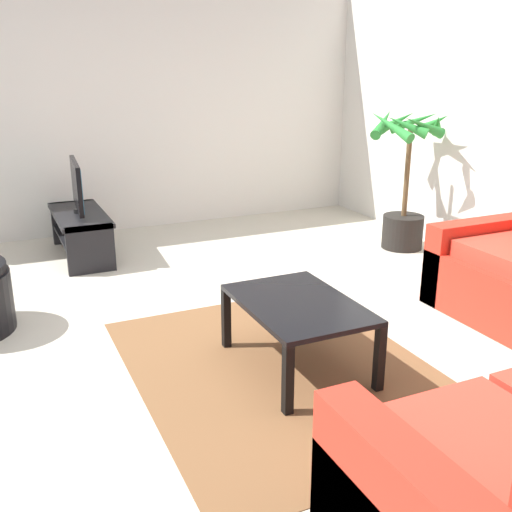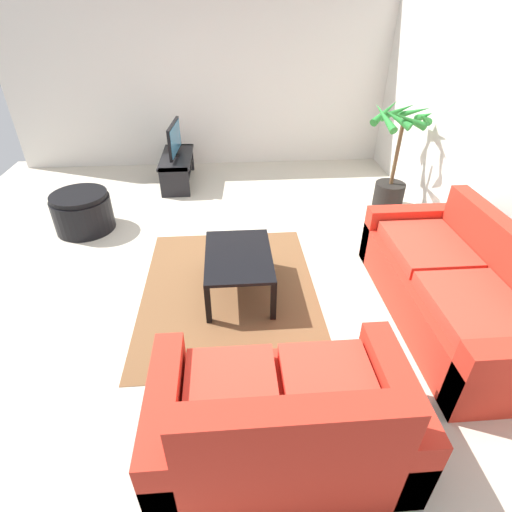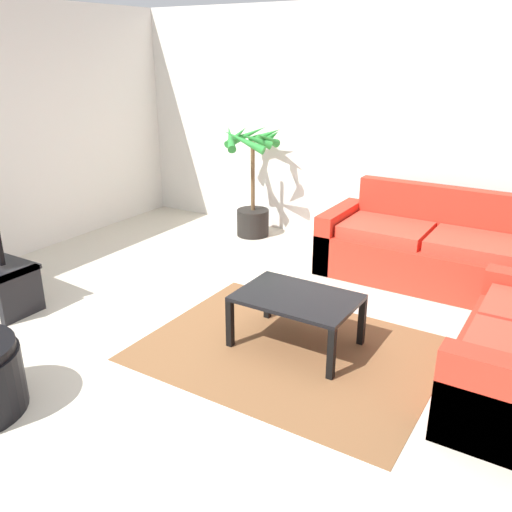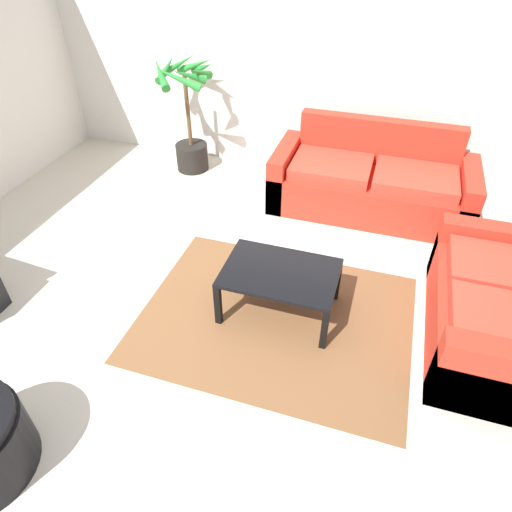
{
  "view_description": "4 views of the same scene",
  "coord_description": "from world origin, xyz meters",
  "px_view_note": "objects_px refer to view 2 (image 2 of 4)",
  "views": [
    {
      "loc": [
        3.46,
        -1.15,
        1.77
      ],
      "look_at": [
        0.15,
        0.37,
        0.58
      ],
      "focal_mm": 41.89,
      "sensor_mm": 36.0,
      "label": 1
    },
    {
      "loc": [
        3.71,
        0.36,
        2.46
      ],
      "look_at": [
        0.62,
        0.6,
        0.41
      ],
      "focal_mm": 27.83,
      "sensor_mm": 36.0,
      "label": 2
    },
    {
      "loc": [
        2.33,
        -2.93,
        2.2
      ],
      "look_at": [
        0.14,
        0.59,
        0.61
      ],
      "focal_mm": 38.05,
      "sensor_mm": 36.0,
      "label": 3
    },
    {
      "loc": [
        1.24,
        -2.19,
        2.73
      ],
      "look_at": [
        0.39,
        0.47,
        0.5
      ],
      "focal_mm": 31.41,
      "sensor_mm": 36.0,
      "label": 4
    }
  ],
  "objects_px": {
    "tv_stand": "(177,165)",
    "ottoman": "(83,212)",
    "couch_loveseat": "(282,422)",
    "coffee_table": "(239,259)",
    "couch_main": "(453,290)",
    "tv": "(175,139)",
    "potted_palm": "(395,164)"
  },
  "relations": [
    {
      "from": "couch_main",
      "to": "tv_stand",
      "type": "xyz_separation_m",
      "value": [
        -3.29,
        -2.68,
        -0.02
      ]
    },
    {
      "from": "couch_loveseat",
      "to": "coffee_table",
      "type": "height_order",
      "value": "couch_loveseat"
    },
    {
      "from": "couch_loveseat",
      "to": "tv_stand",
      "type": "xyz_separation_m",
      "value": [
        -4.44,
        -1.02,
        -0.02
      ]
    },
    {
      "from": "tv",
      "to": "potted_palm",
      "type": "distance_m",
      "value": 3.12
    },
    {
      "from": "couch_loveseat",
      "to": "ottoman",
      "type": "distance_m",
      "value": 3.68
    },
    {
      "from": "ottoman",
      "to": "tv_stand",
      "type": "bearing_deg",
      "value": 143.32
    },
    {
      "from": "coffee_table",
      "to": "ottoman",
      "type": "relative_size",
      "value": 1.3
    },
    {
      "from": "couch_loveseat",
      "to": "tv",
      "type": "bearing_deg",
      "value": -167.08
    },
    {
      "from": "coffee_table",
      "to": "couch_loveseat",
      "type": "bearing_deg",
      "value": 6.64
    },
    {
      "from": "couch_loveseat",
      "to": "coffee_table",
      "type": "distance_m",
      "value": 1.68
    },
    {
      "from": "tv_stand",
      "to": "potted_palm",
      "type": "distance_m",
      "value": 3.14
    },
    {
      "from": "coffee_table",
      "to": "potted_palm",
      "type": "bearing_deg",
      "value": 129.36
    },
    {
      "from": "tv_stand",
      "to": "couch_main",
      "type": "bearing_deg",
      "value": 39.19
    },
    {
      "from": "ottoman",
      "to": "tv",
      "type": "bearing_deg",
      "value": 143.24
    },
    {
      "from": "potted_palm",
      "to": "tv",
      "type": "bearing_deg",
      "value": -109.35
    },
    {
      "from": "coffee_table",
      "to": "ottoman",
      "type": "height_order",
      "value": "ottoman"
    },
    {
      "from": "tv_stand",
      "to": "ottoman",
      "type": "bearing_deg",
      "value": -36.68
    },
    {
      "from": "coffee_table",
      "to": "couch_main",
      "type": "bearing_deg",
      "value": 74.39
    },
    {
      "from": "couch_main",
      "to": "coffee_table",
      "type": "xyz_separation_m",
      "value": [
        -0.52,
        -1.85,
        0.07
      ]
    },
    {
      "from": "couch_loveseat",
      "to": "ottoman",
      "type": "relative_size",
      "value": 2.22
    },
    {
      "from": "tv_stand",
      "to": "coffee_table",
      "type": "bearing_deg",
      "value": 16.62
    },
    {
      "from": "couch_loveseat",
      "to": "tv",
      "type": "height_order",
      "value": "tv"
    },
    {
      "from": "tv_stand",
      "to": "tv",
      "type": "xyz_separation_m",
      "value": [
        0.0,
        0.0,
        0.4
      ]
    },
    {
      "from": "couch_loveseat",
      "to": "coffee_table",
      "type": "xyz_separation_m",
      "value": [
        -1.67,
        -0.19,
        0.07
      ]
    },
    {
      "from": "couch_main",
      "to": "tv_stand",
      "type": "height_order",
      "value": "couch_main"
    },
    {
      "from": "ottoman",
      "to": "couch_loveseat",
      "type": "bearing_deg",
      "value": 33.87
    },
    {
      "from": "couch_main",
      "to": "ottoman",
      "type": "relative_size",
      "value": 3.01
    },
    {
      "from": "tv_stand",
      "to": "ottoman",
      "type": "height_order",
      "value": "ottoman"
    },
    {
      "from": "tv",
      "to": "coffee_table",
      "type": "bearing_deg",
      "value": 16.57
    },
    {
      "from": "tv_stand",
      "to": "coffee_table",
      "type": "relative_size",
      "value": 1.21
    },
    {
      "from": "couch_main",
      "to": "coffee_table",
      "type": "height_order",
      "value": "couch_main"
    },
    {
      "from": "tv",
      "to": "coffee_table",
      "type": "distance_m",
      "value": 2.91
    }
  ]
}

